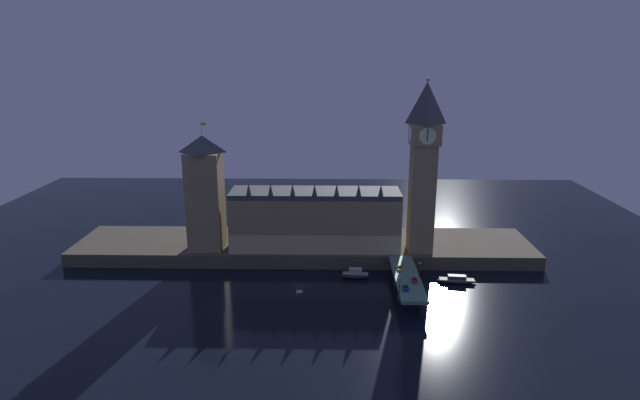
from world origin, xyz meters
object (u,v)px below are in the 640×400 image
pedestrian_near_rail (399,285)px  street_lamp_mid (420,267)px  car_northbound_trail (406,288)px  car_southbound_lead (415,280)px  car_northbound_lead (399,268)px  street_lamp_near (400,282)px  victoria_tower (205,192)px  boat_upstream (355,275)px  boat_downstream (457,280)px  clock_tower (423,163)px

pedestrian_near_rail → street_lamp_mid: (9.44, 11.03, 3.00)m
car_northbound_trail → car_southbound_lead: 8.51m
car_northbound_lead → street_lamp_near: (-2.66, -22.22, 3.38)m
victoria_tower → boat_upstream: size_ratio=4.63×
victoria_tower → pedestrian_near_rail: (84.84, -45.26, -25.17)m
victoria_tower → car_southbound_lead: victoria_tower is taller
street_lamp_near → boat_downstream: street_lamp_near is taller
car_northbound_trail → boat_downstream: 34.14m
clock_tower → street_lamp_near: (-14.82, -46.67, -36.99)m
car_northbound_lead → boat_upstream: 20.10m
car_southbound_lead → boat_downstream: bearing=36.1°
street_lamp_mid → car_southbound_lead: bearing=-116.9°
car_southbound_lead → boat_downstream: car_southbound_lead is taller
car_northbound_lead → street_lamp_near: 22.64m
car_northbound_lead → street_lamp_mid: size_ratio=0.71×
street_lamp_mid → car_northbound_trail: bearing=-119.9°
clock_tower → boat_downstream: clock_tower is taller
clock_tower → car_southbound_lead: size_ratio=17.92×
car_northbound_lead → street_lamp_mid: bearing=-46.3°
street_lamp_near → car_northbound_lead: bearing=83.2°
car_southbound_lead → street_lamp_near: street_lamp_near is taller
car_northbound_lead → pedestrian_near_rail: 18.68m
car_northbound_lead → car_southbound_lead: car_southbound_lead is taller
street_lamp_near → boat_downstream: bearing=41.4°
victoria_tower → car_northbound_trail: size_ratio=13.71×
pedestrian_near_rail → street_lamp_mid: bearing=49.4°
car_northbound_trail → victoria_tower: bearing=151.8°
car_northbound_trail → car_southbound_lead: car_southbound_lead is taller
car_northbound_trail → pedestrian_near_rail: pedestrian_near_rail is taller
pedestrian_near_rail → car_northbound_lead: bearing=83.0°
clock_tower → car_northbound_trail: size_ratio=18.20×
clock_tower → pedestrian_near_rail: (-14.42, -42.98, -40.05)m
car_northbound_trail → street_lamp_near: size_ratio=0.68×
victoria_tower → car_southbound_lead: 102.95m
street_lamp_near → boat_upstream: (-15.53, 28.38, -9.30)m
clock_tower → boat_upstream: bearing=-148.9°
car_northbound_trail → boat_downstream: (25.09, 22.24, -6.43)m
clock_tower → boat_upstream: size_ratio=6.15×
car_northbound_trail → boat_upstream: (-18.19, 26.13, -5.97)m
victoria_tower → car_northbound_lead: (87.10, -26.72, -25.49)m
boat_downstream → street_lamp_near: bearing=-138.6°
boat_upstream → boat_downstream: bearing=-5.1°
street_lamp_mid → boat_upstream: 30.27m
car_northbound_lead → car_northbound_trail: 19.97m
street_lamp_near → street_lamp_mid: bearing=56.2°
victoria_tower → car_northbound_trail: victoria_tower is taller
clock_tower → boat_downstream: size_ratio=4.61×
car_southbound_lead → street_lamp_mid: (2.66, 5.26, 3.26)m
street_lamp_near → street_lamp_mid: (9.84, 14.72, -0.06)m
victoria_tower → car_northbound_trail: bearing=-28.2°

